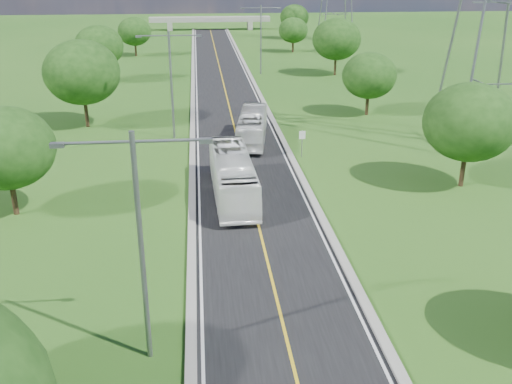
{
  "coord_description": "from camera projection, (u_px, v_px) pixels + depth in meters",
  "views": [
    {
      "loc": [
        -3.5,
        -8.45,
        15.7
      ],
      "look_at": [
        -0.32,
        22.9,
        3.0
      ],
      "focal_mm": 40.0,
      "sensor_mm": 36.0,
      "label": 1
    }
  ],
  "objects": [
    {
      "name": "curb_left",
      "position": [
        193.0,
        91.0,
        74.46
      ],
      "size": [
        0.5,
        150.0,
        0.22
      ],
      "primitive_type": "cube",
      "color": "gray",
      "rests_on": "ground"
    },
    {
      "name": "streetlight_far_right",
      "position": [
        261.0,
        34.0,
        84.31
      ],
      "size": [
        5.9,
        0.25,
        10.0
      ],
      "color": "slate",
      "rests_on": "ground"
    },
    {
      "name": "tree_lc",
      "position": [
        82.0,
        72.0,
        56.64
      ],
      "size": [
        7.56,
        7.56,
        8.79
      ],
      "color": "black",
      "rests_on": "ground"
    },
    {
      "name": "tree_re",
      "position": [
        293.0,
        30.0,
        106.13
      ],
      "size": [
        5.46,
        5.46,
        6.35
      ],
      "color": "black",
      "rests_on": "ground"
    },
    {
      "name": "tree_rf",
      "position": [
        294.0,
        17.0,
        124.68
      ],
      "size": [
        6.3,
        6.3,
        7.33
      ],
      "color": "black",
      "rests_on": "ground"
    },
    {
      "name": "tree_le",
      "position": [
        134.0,
        31.0,
        101.45
      ],
      "size": [
        5.88,
        5.88,
        6.84
      ],
      "color": "black",
      "rests_on": "ground"
    },
    {
      "name": "overpass",
      "position": [
        210.0,
        20.0,
        142.28
      ],
      "size": [
        30.0,
        3.0,
        3.2
      ],
      "color": "gray",
      "rests_on": "ground"
    },
    {
      "name": "tree_ld",
      "position": [
        99.0,
        46.0,
        78.83
      ],
      "size": [
        6.72,
        6.72,
        7.82
      ],
      "color": "black",
      "rests_on": "ground"
    },
    {
      "name": "bus_outbound",
      "position": [
        252.0,
        127.0,
        53.18
      ],
      "size": [
        3.87,
        10.36,
        2.82
      ],
      "primitive_type": "imported",
      "rotation": [
        0.0,
        0.0,
        2.99
      ],
      "color": "silver",
      "rests_on": "road"
    },
    {
      "name": "tree_rd",
      "position": [
        337.0,
        39.0,
        83.75
      ],
      "size": [
        7.14,
        7.14,
        8.3
      ],
      "color": "black",
      "rests_on": "ground"
    },
    {
      "name": "curb_right",
      "position": [
        257.0,
        90.0,
        75.25
      ],
      "size": [
        0.5,
        150.0,
        0.22
      ],
      "primitive_type": "cube",
      "color": "gray",
      "rests_on": "ground"
    },
    {
      "name": "tree_rc",
      "position": [
        369.0,
        76.0,
        61.76
      ],
      "size": [
        5.88,
        5.88,
        6.84
      ],
      "color": "black",
      "rests_on": "ground"
    },
    {
      "name": "bus_inbound",
      "position": [
        233.0,
        176.0,
        40.46
      ],
      "size": [
        2.99,
        11.43,
        3.16
      ],
      "primitive_type": "imported",
      "rotation": [
        0.0,
        0.0,
        0.03
      ],
      "color": "white",
      "rests_on": "road"
    },
    {
      "name": "tree_lb",
      "position": [
        5.0,
        148.0,
        36.6
      ],
      "size": [
        6.3,
        6.3,
        7.33
      ],
      "color": "black",
      "rests_on": "ground"
    },
    {
      "name": "speed_limit_sign",
      "position": [
        302.0,
        139.0,
        48.94
      ],
      "size": [
        0.55,
        0.09,
        2.4
      ],
      "color": "slate",
      "rests_on": "ground"
    },
    {
      "name": "road",
      "position": [
        225.0,
        91.0,
        74.89
      ],
      "size": [
        8.0,
        150.0,
        0.06
      ],
      "primitive_type": "cube",
      "color": "black",
      "rests_on": "ground"
    },
    {
      "name": "streetlight_mid_left",
      "position": [
        171.0,
        76.0,
        52.73
      ],
      "size": [
        5.9,
        0.25,
        10.0
      ],
      "color": "slate",
      "rests_on": "ground"
    },
    {
      "name": "ground",
      "position": [
        228.0,
        102.0,
        69.36
      ],
      "size": [
        260.0,
        260.0,
        0.0
      ],
      "primitive_type": "plane",
      "color": "#255417",
      "rests_on": "ground"
    },
    {
      "name": "streetlight_near_left",
      "position": [
        140.0,
        231.0,
        22.28
      ],
      "size": [
        5.9,
        0.25,
        10.0
      ],
      "color": "slate",
      "rests_on": "ground"
    },
    {
      "name": "tree_rb",
      "position": [
        470.0,
        122.0,
        41.33
      ],
      "size": [
        6.72,
        6.72,
        7.82
      ],
      "color": "black",
      "rests_on": "ground"
    }
  ]
}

